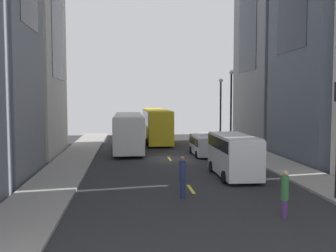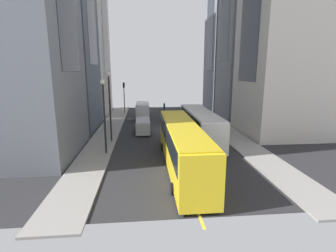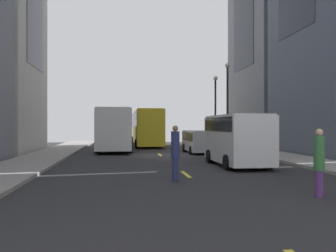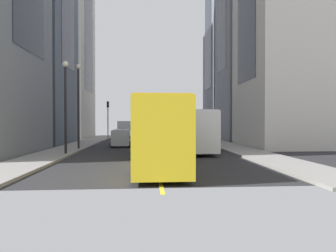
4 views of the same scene
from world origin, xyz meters
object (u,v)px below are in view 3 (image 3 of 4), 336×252
streetcar_yellow (146,125)px  pedestrian_crossing_near (319,161)px  city_bus_white (115,126)px  delivery_van_white (237,136)px  pedestrian_crossing_mid (175,151)px  car_silver_0 (198,140)px

streetcar_yellow → pedestrian_crossing_near: (2.99, -29.42, -1.08)m
city_bus_white → streetcar_yellow: bearing=67.6°
city_bus_white → delivery_van_white: size_ratio=2.19×
streetcar_yellow → pedestrian_crossing_mid: bearing=-91.4°
delivery_van_white → pedestrian_crossing_near: size_ratio=2.86×
car_silver_0 → streetcar_yellow: bearing=104.5°
delivery_van_white → pedestrian_crossing_near: (-0.23, -8.30, -0.47)m
city_bus_white → pedestrian_crossing_mid: (2.52, -18.25, -0.91)m
delivery_van_white → streetcar_yellow: bearing=98.7°
streetcar_yellow → pedestrian_crossing_near: size_ratio=7.50×
car_silver_0 → delivery_van_white: bearing=-89.5°
delivery_van_white → pedestrian_crossing_mid: bearing=-128.9°
delivery_van_white → car_silver_0: delivery_van_white is taller
car_silver_0 → pedestrian_crossing_near: 17.27m
streetcar_yellow → car_silver_0: bearing=-75.5°
delivery_van_white → pedestrian_crossing_mid: 6.16m
city_bus_white → car_silver_0: size_ratio=2.66×
streetcar_yellow → car_silver_0: streetcar_yellow is taller
city_bus_white → car_silver_0: 7.80m
city_bus_white → car_silver_0: (6.30, -4.50, -1.02)m
streetcar_yellow → pedestrian_crossing_near: 29.59m
streetcar_yellow → car_silver_0: size_ratio=3.18×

